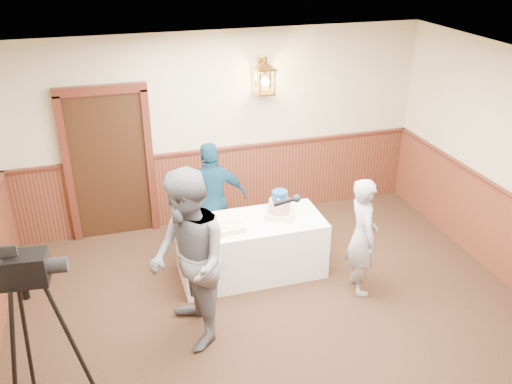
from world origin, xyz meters
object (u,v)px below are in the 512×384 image
display_table (251,247)px  tiered_cake (279,206)px  sheet_cake_green (200,226)px  assistant_p (213,201)px  tv_camera_rig (39,351)px  sheet_cake_yellow (230,228)px  baker (362,237)px  interviewer (188,261)px

display_table → tiered_cake: (0.38, 0.04, 0.51)m
sheet_cake_green → tiered_cake: bearing=0.9°
tiered_cake → assistant_p: size_ratio=0.28×
display_table → tv_camera_rig: bearing=-144.5°
sheet_cake_yellow → assistant_p: size_ratio=0.21×
tiered_cake → sheet_cake_yellow: size_ratio=1.34×
sheet_cake_green → baker: 1.94m
assistant_p → tiered_cake: bearing=138.5°
display_table → assistant_p: 0.81m
baker → tv_camera_rig: 3.66m
interviewer → assistant_p: interviewer is taller
display_table → assistant_p: assistant_p is taller
tiered_cake → display_table: bearing=-174.2°
baker → assistant_p: 1.99m
display_table → interviewer: size_ratio=0.92×
display_table → tv_camera_rig: (-2.37, -1.69, 0.40)m
display_table → baker: bearing=-31.4°
baker → tiered_cake: bearing=52.1°
display_table → tiered_cake: tiered_cake is taller
sheet_cake_green → assistant_p: 0.63m
display_table → interviewer: interviewer is taller
sheet_cake_green → interviewer: (-0.32, -1.03, 0.20)m
tiered_cake → interviewer: size_ratio=0.23×
sheet_cake_green → tv_camera_rig: (-1.73, -1.72, -0.00)m
interviewer → assistant_p: size_ratio=1.22×
tiered_cake → baker: size_ratio=0.30×
baker → tv_camera_rig: size_ratio=0.85×
tv_camera_rig → tiered_cake: bearing=37.5°
interviewer → tv_camera_rig: (-1.42, -0.69, -0.20)m
tiered_cake → sheet_cake_green: tiered_cake is taller
tiered_cake → baker: bearing=-43.7°
tiered_cake → sheet_cake_green: size_ratio=1.55×
tiered_cake → interviewer: (-1.33, -1.04, 0.10)m
baker → tv_camera_rig: tv_camera_rig is taller
interviewer → sheet_cake_green: bearing=157.7°
interviewer → tv_camera_rig: bearing=-69.1°
sheet_cake_yellow → interviewer: size_ratio=0.17×
interviewer → assistant_p: bearing=154.3°
tv_camera_rig → sheet_cake_yellow: bearing=42.2°
display_table → baker: baker is taller
sheet_cake_yellow → sheet_cake_green: bearing=153.8°
sheet_cake_green → baker: (1.79, -0.73, -0.04)m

